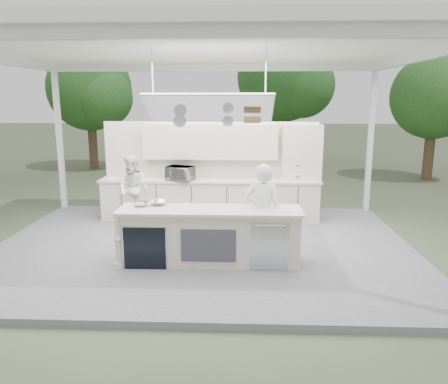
{
  "coord_description": "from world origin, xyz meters",
  "views": [
    {
      "loc": [
        0.73,
        -8.02,
        2.89
      ],
      "look_at": [
        0.39,
        0.4,
        1.09
      ],
      "focal_mm": 35.0,
      "sensor_mm": 36.0,
      "label": 1
    }
  ],
  "objects_px": {
    "back_counter": "(210,199)",
    "head_chef": "(262,212)",
    "demo_island": "(209,236)",
    "sous_chef": "(133,189)"
  },
  "relations": [
    {
      "from": "demo_island",
      "to": "sous_chef",
      "type": "relative_size",
      "value": 2.02
    },
    {
      "from": "head_chef",
      "to": "demo_island",
      "type": "bearing_deg",
      "value": 19.64
    },
    {
      "from": "back_counter",
      "to": "sous_chef",
      "type": "bearing_deg",
      "value": -168.46
    },
    {
      "from": "head_chef",
      "to": "sous_chef",
      "type": "relative_size",
      "value": 1.1
    },
    {
      "from": "back_counter",
      "to": "head_chef",
      "type": "distance_m",
      "value": 2.85
    },
    {
      "from": "back_counter",
      "to": "sous_chef",
      "type": "relative_size",
      "value": 3.3
    },
    {
      "from": "demo_island",
      "to": "back_counter",
      "type": "relative_size",
      "value": 0.61
    },
    {
      "from": "demo_island",
      "to": "head_chef",
      "type": "xyz_separation_m",
      "value": [
        0.92,
        0.21,
        0.37
      ]
    },
    {
      "from": "demo_island",
      "to": "head_chef",
      "type": "distance_m",
      "value": 1.01
    },
    {
      "from": "sous_chef",
      "to": "back_counter",
      "type": "bearing_deg",
      "value": 31.92
    }
  ]
}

